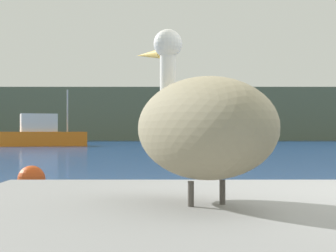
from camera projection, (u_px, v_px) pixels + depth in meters
hillside_backdrop at (178, 115)px, 76.36m from camera, size 140.00×13.21×6.79m
pelican at (199, 126)px, 2.82m from camera, size 0.95×1.38×0.95m
fishing_boat_orange at (39, 134)px, 44.18m from camera, size 7.41×4.46×4.56m
mooring_buoy at (30, 179)px, 10.55m from camera, size 0.53×0.53×0.53m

